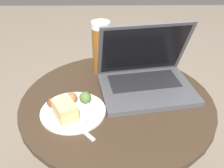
{
  "coord_description": "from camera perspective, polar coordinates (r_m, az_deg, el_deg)",
  "views": [
    {
      "loc": [
        -0.03,
        -0.73,
        1.08
      ],
      "look_at": [
        -0.02,
        -0.01,
        0.62
      ],
      "focal_mm": 42.0,
      "sensor_mm": 36.0,
      "label": 1
    }
  ],
  "objects": [
    {
      "name": "beer_glass",
      "position": [
        1.03,
        -2.38,
        7.97
      ],
      "size": [
        0.07,
        0.07,
        0.21
      ],
      "color": "brown",
      "rests_on": "table"
    },
    {
      "name": "fork",
      "position": [
        0.83,
        -8.94,
        -7.83
      ],
      "size": [
        0.14,
        0.16,
        0.0
      ],
      "color": "#B2B2B7",
      "rests_on": "table"
    },
    {
      "name": "laptop",
      "position": [
        0.95,
        7.28,
        1.87
      ],
      "size": [
        0.36,
        0.3,
        0.25
      ],
      "color": "#47474C",
      "rests_on": "table"
    },
    {
      "name": "table",
      "position": [
        1.0,
        1.0,
        -10.22
      ],
      "size": [
        0.66,
        0.66,
        0.55
      ],
      "color": "#515156",
      "rests_on": "ground_plane"
    },
    {
      "name": "snack_plate",
      "position": [
        0.85,
        -8.92,
        -5.36
      ],
      "size": [
        0.21,
        0.21,
        0.06
      ],
      "color": "silver",
      "rests_on": "table"
    }
  ]
}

